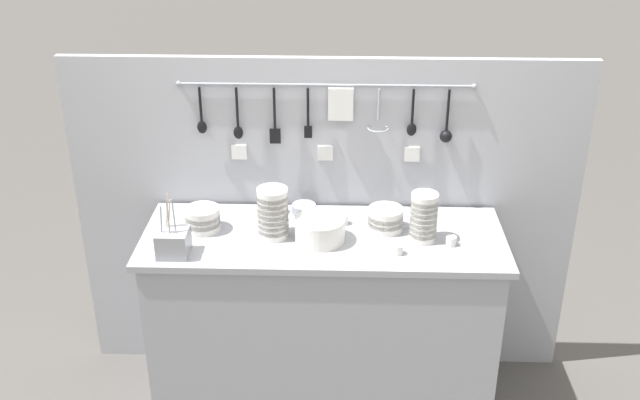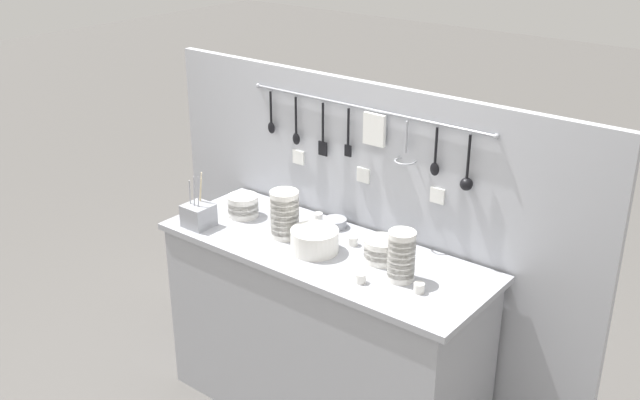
% 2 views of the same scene
% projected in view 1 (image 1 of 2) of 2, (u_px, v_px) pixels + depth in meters
% --- Properties ---
extents(ground_plane, '(20.00, 20.00, 0.00)m').
position_uv_depth(ground_plane, '(323.00, 397.00, 3.68)').
color(ground_plane, '#514F4C').
extents(counter, '(1.59, 0.59, 0.91)m').
position_uv_depth(counter, '(323.00, 321.00, 3.48)').
color(counter, '#9EA0A8').
rests_on(counter, ground).
extents(back_wall, '(2.39, 0.11, 1.62)m').
position_uv_depth(back_wall, '(325.00, 220.00, 3.62)').
color(back_wall, '#A8AAB2').
rests_on(back_wall, ground).
extents(bowl_stack_tall_left, '(0.12, 0.12, 0.22)m').
position_uv_depth(bowl_stack_tall_left, '(424.00, 217.00, 3.20)').
color(bowl_stack_tall_left, silver).
rests_on(bowl_stack_tall_left, counter).
extents(bowl_stack_back_corner, '(0.15, 0.15, 0.11)m').
position_uv_depth(bowl_stack_back_corner, '(203.00, 219.00, 3.30)').
color(bowl_stack_back_corner, silver).
rests_on(bowl_stack_back_corner, counter).
extents(bowl_stack_nested_right, '(0.16, 0.16, 0.10)m').
position_uv_depth(bowl_stack_nested_right, '(385.00, 219.00, 3.31)').
color(bowl_stack_nested_right, silver).
rests_on(bowl_stack_nested_right, counter).
extents(bowl_stack_wide_centre, '(0.13, 0.13, 0.23)m').
position_uv_depth(bowl_stack_wide_centre, '(273.00, 213.00, 3.22)').
color(bowl_stack_wide_centre, silver).
rests_on(bowl_stack_wide_centre, counter).
extents(plate_stack, '(0.22, 0.22, 0.10)m').
position_uv_depth(plate_stack, '(320.00, 230.00, 3.22)').
color(plate_stack, silver).
rests_on(plate_stack, counter).
extents(steel_mixing_bowl, '(0.11, 0.11, 0.04)m').
position_uv_depth(steel_mixing_bowl, '(304.00, 209.00, 3.46)').
color(steel_mixing_bowl, '#93969E').
rests_on(steel_mixing_bowl, counter).
extents(cutlery_caddy, '(0.13, 0.13, 0.26)m').
position_uv_depth(cutlery_caddy, '(173.00, 242.00, 3.11)').
color(cutlery_caddy, '#93969E').
rests_on(cutlery_caddy, counter).
extents(cup_back_right, '(0.05, 0.05, 0.04)m').
position_uv_depth(cup_back_right, '(398.00, 249.00, 3.13)').
color(cup_back_right, silver).
rests_on(cup_back_right, counter).
extents(cup_front_left, '(0.05, 0.05, 0.04)m').
position_uv_depth(cup_front_left, '(451.00, 241.00, 3.19)').
color(cup_front_left, silver).
rests_on(cup_front_left, counter).
extents(cup_centre, '(0.05, 0.05, 0.04)m').
position_uv_depth(cup_centre, '(343.00, 220.00, 3.37)').
color(cup_centre, silver).
rests_on(cup_centre, counter).
extents(cup_back_left, '(0.05, 0.05, 0.04)m').
position_uv_depth(cup_back_left, '(281.00, 208.00, 3.47)').
color(cup_back_left, silver).
rests_on(cup_back_left, counter).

